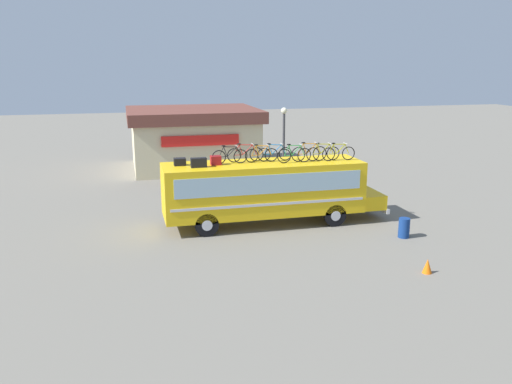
{
  "coord_description": "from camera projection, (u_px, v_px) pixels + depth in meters",
  "views": [
    {
      "loc": [
        -6.38,
        -23.8,
        7.74
      ],
      "look_at": [
        -0.36,
        0.0,
        1.63
      ],
      "focal_mm": 37.14,
      "sensor_mm": 36.0,
      "label": 1
    }
  ],
  "objects": [
    {
      "name": "rooftop_bicycle_2",
      "position": [
        245.0,
        154.0,
        25.16
      ],
      "size": [
        1.78,
        0.44,
        0.91
      ],
      "color": "black",
      "rests_on": "bus"
    },
    {
      "name": "street_lamp",
      "position": [
        284.0,
        141.0,
        30.56
      ],
      "size": [
        0.35,
        0.35,
        5.14
      ],
      "color": "#38383D",
      "rests_on": "ground"
    },
    {
      "name": "rooftop_bicycle_3",
      "position": [
        261.0,
        155.0,
        25.11
      ],
      "size": [
        1.62,
        0.44,
        0.87
      ],
      "color": "black",
      "rests_on": "bus"
    },
    {
      "name": "rooftop_bicycle_8",
      "position": [
        338.0,
        153.0,
        25.51
      ],
      "size": [
        1.69,
        0.44,
        0.88
      ],
      "color": "black",
      "rests_on": "bus"
    },
    {
      "name": "luggage_bag_3",
      "position": [
        216.0,
        160.0,
        24.5
      ],
      "size": [
        0.47,
        0.41,
        0.42
      ],
      "primitive_type": "cube",
      "color": "maroon",
      "rests_on": "bus"
    },
    {
      "name": "rooftop_bicycle_6",
      "position": [
        309.0,
        153.0,
        25.33
      ],
      "size": [
        1.79,
        0.44,
        0.94
      ],
      "color": "black",
      "rests_on": "bus"
    },
    {
      "name": "traffic_cone",
      "position": [
        427.0,
        266.0,
        19.76
      ],
      "size": [
        0.36,
        0.36,
        0.55
      ],
      "primitive_type": "cone",
      "color": "orange",
      "rests_on": "ground"
    },
    {
      "name": "trash_bin",
      "position": [
        404.0,
        228.0,
        23.72
      ],
      "size": [
        0.5,
        0.5,
        0.9
      ],
      "primitive_type": "cylinder",
      "color": "navy",
      "rests_on": "ground"
    },
    {
      "name": "rooftop_bicycle_4",
      "position": [
        275.0,
        153.0,
        25.4
      ],
      "size": [
        1.73,
        0.44,
        0.87
      ],
      "color": "black",
      "rests_on": "bus"
    },
    {
      "name": "roadside_building",
      "position": [
        193.0,
        138.0,
        38.99
      ],
      "size": [
        9.38,
        7.92,
        4.33
      ],
      "color": "beige",
      "rests_on": "ground"
    },
    {
      "name": "ground_plane",
      "position": [
        263.0,
        224.0,
        25.78
      ],
      "size": [
        120.0,
        120.0,
        0.0
      ],
      "primitive_type": "plane",
      "color": "slate"
    },
    {
      "name": "luggage_bag_1",
      "position": [
        180.0,
        162.0,
        24.36
      ],
      "size": [
        0.54,
        0.4,
        0.34
      ],
      "primitive_type": "cube",
      "color": "black",
      "rests_on": "bus"
    },
    {
      "name": "rooftop_bicycle_7",
      "position": [
        323.0,
        153.0,
        25.49
      ],
      "size": [
        1.7,
        0.44,
        0.89
      ],
      "color": "black",
      "rests_on": "bus"
    },
    {
      "name": "rooftop_bicycle_5",
      "position": [
        294.0,
        155.0,
        24.96
      ],
      "size": [
        1.68,
        0.44,
        0.91
      ],
      "color": "black",
      "rests_on": "bus"
    },
    {
      "name": "rooftop_bicycle_1",
      "position": [
        230.0,
        156.0,
        24.7
      ],
      "size": [
        1.69,
        0.44,
        0.89
      ],
      "color": "black",
      "rests_on": "bus"
    },
    {
      "name": "luggage_bag_2",
      "position": [
        199.0,
        163.0,
        23.93
      ],
      "size": [
        0.71,
        0.33,
        0.43
      ],
      "primitive_type": "cube",
      "color": "black",
      "rests_on": "bus"
    },
    {
      "name": "bus",
      "position": [
        267.0,
        189.0,
        25.39
      ],
      "size": [
        10.87,
        2.66,
        3.03
      ],
      "color": "yellow",
      "rests_on": "ground"
    }
  ]
}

